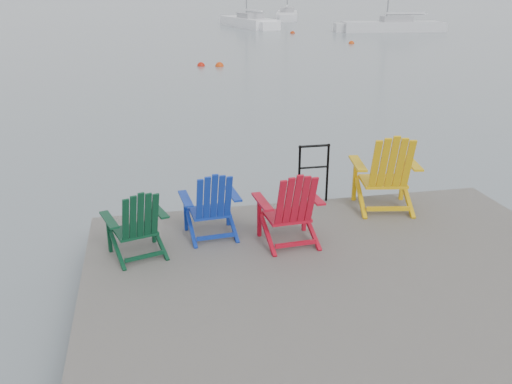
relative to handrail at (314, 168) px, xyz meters
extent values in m
plane|color=slate|center=(-0.25, -2.45, -1.04)|extent=(400.00, 400.00, 0.00)
cube|color=#33302D|center=(-0.25, -2.45, -0.64)|extent=(6.00, 5.00, 0.20)
cylinder|color=black|center=(-2.95, -0.25, -1.34)|extent=(0.26, 0.26, 1.20)
cylinder|color=black|center=(-0.25, -0.25, -1.34)|extent=(0.26, 0.26, 1.20)
cylinder|color=black|center=(2.45, -0.25, -1.34)|extent=(0.26, 0.26, 1.20)
cylinder|color=black|center=(-0.22, 0.00, -0.09)|extent=(0.04, 0.04, 0.90)
cylinder|color=black|center=(0.22, 0.00, -0.09)|extent=(0.04, 0.04, 0.90)
cylinder|color=black|center=(0.00, 0.00, 0.34)|extent=(0.48, 0.04, 0.04)
cylinder|color=black|center=(0.00, 0.00, 0.01)|extent=(0.44, 0.03, 0.03)
cube|color=#09351F|center=(-2.63, -1.16, -0.25)|extent=(0.57, 0.54, 0.03)
cube|color=#09351F|center=(-2.94, -1.08, -0.29)|extent=(0.05, 0.05, 0.50)
cube|color=#09351F|center=(-2.41, -0.92, -0.29)|extent=(0.05, 0.05, 0.50)
cube|color=#09351F|center=(-2.91, -1.27, -0.03)|extent=(0.25, 0.55, 0.02)
cube|color=#09351F|center=(-2.33, -1.09, -0.03)|extent=(0.25, 0.55, 0.02)
cube|color=#09351F|center=(-2.54, -1.44, 0.04)|extent=(0.48, 0.34, 0.61)
cube|color=#0F2D9B|center=(-1.66, -0.79, -0.24)|extent=(0.53, 0.48, 0.04)
cube|color=#0F2D9B|center=(-1.97, -0.63, -0.28)|extent=(0.05, 0.05, 0.52)
cube|color=#0F2D9B|center=(-1.39, -0.58, -0.28)|extent=(0.05, 0.05, 0.52)
cube|color=#0F2D9B|center=(-1.98, -0.83, -0.01)|extent=(0.16, 0.57, 0.03)
cube|color=#0F2D9B|center=(-1.35, -0.78, -0.01)|extent=(0.16, 0.57, 0.03)
cube|color=#0F2D9B|center=(-1.64, -1.09, 0.07)|extent=(0.47, 0.27, 0.63)
cube|color=#AF0C20|center=(-0.72, -1.18, -0.22)|extent=(0.56, 0.50, 0.04)
cube|color=#AF0C20|center=(-1.05, -1.01, -0.26)|extent=(0.05, 0.05, 0.56)
cube|color=#AF0C20|center=(-0.42, -0.97, -0.26)|extent=(0.05, 0.05, 0.56)
cube|color=#AF0C20|center=(-1.06, -1.22, 0.03)|extent=(0.16, 0.61, 0.03)
cube|color=#AF0C20|center=(-0.38, -1.18, 0.03)|extent=(0.16, 0.61, 0.03)
cube|color=#AF0C20|center=(-0.70, -1.50, 0.11)|extent=(0.50, 0.29, 0.68)
cube|color=#DFA80C|center=(0.96, -0.35, -0.16)|extent=(0.71, 0.65, 0.05)
cube|color=#DFA80C|center=(0.64, -0.06, -0.22)|extent=(0.07, 0.07, 0.65)
cube|color=#DFA80C|center=(1.36, -0.19, -0.22)|extent=(0.07, 0.07, 0.65)
cube|color=#DFA80C|center=(0.57, -0.30, 0.13)|extent=(0.26, 0.72, 0.03)
cube|color=#DFA80C|center=(1.35, -0.44, 0.13)|extent=(0.26, 0.72, 0.03)
cube|color=#DFA80C|center=(0.89, -0.72, 0.23)|extent=(0.62, 0.40, 0.80)
cube|color=white|center=(7.54, 43.66, -0.79)|extent=(4.05, 9.19, 1.10)
cube|color=#9E9EA3|center=(7.63, 43.22, -0.09)|extent=(2.12, 2.94, 0.55)
cube|color=white|center=(14.05, 54.35, -0.79)|extent=(4.34, 8.70, 1.10)
cube|color=#9E9EA3|center=(13.93, 53.95, -0.09)|extent=(2.15, 2.84, 0.55)
cube|color=silver|center=(17.91, 35.72, -0.79)|extent=(8.12, 3.02, 1.10)
cube|color=#9E9EA3|center=(18.30, 35.68, -0.09)|extent=(2.54, 1.73, 0.55)
sphere|color=#D33F0C|center=(1.22, 18.47, -1.04)|extent=(0.40, 0.40, 0.40)
sphere|color=red|center=(0.38, 18.73, -1.04)|extent=(0.37, 0.37, 0.37)
sphere|color=#DA440C|center=(11.20, 27.19, -1.04)|extent=(0.38, 0.38, 0.38)
sphere|color=#B9300A|center=(9.56, 35.74, -1.04)|extent=(0.38, 0.38, 0.38)
camera|label=1|loc=(-2.41, -7.32, 2.55)|focal=38.00mm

